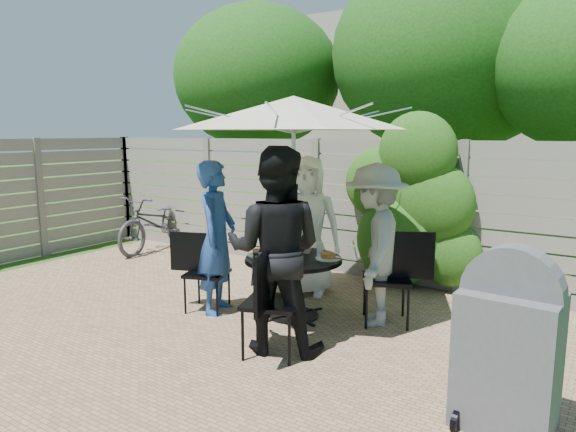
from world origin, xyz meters
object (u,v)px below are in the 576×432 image
Objects in this scene: chair_left at (206,288)px; plate_back at (300,248)px; umbrella at (294,113)px; chair_back at (308,270)px; person_left at (217,238)px; plate_right at (328,257)px; plate_left at (260,253)px; coffee_cup at (307,248)px; glass_front at (299,257)px; person_back at (307,226)px; person_front at (275,251)px; bicycle at (157,222)px; bbq_grill at (508,347)px; syrup_jug at (289,249)px; chair_front at (272,324)px; chair_right at (387,297)px; person_right at (375,245)px; plate_front at (286,264)px; glass_back at (289,245)px.

plate_back is at bearing 22.60° from chair_left.
chair_back is (-0.36, 0.89, -1.86)m from umbrella.
person_left is 1.20m from plate_right.
plate_right is at bearing 16.96° from chair_back.
plate_back is 1.00× the size of plate_left.
person_left reaches higher than coffee_cup.
plate_left is at bearing 172.68° from glass_front.
chair_back is at bearing 90.38° from person_back.
person_back is at bearing -90.00° from person_front.
bicycle is 1.43× the size of bbq_grill.
glass_front is 0.35m from syrup_jug.
chair_front is 3.76× the size of plate_back.
chair_right is 0.55m from person_right.
plate_back and plate_left have the same top height.
chair_front reaches higher than chair_back.
bbq_grill is (2.57, -1.72, -0.27)m from person_back.
person_front is at bearing -91.59° from plate_right.
plate_front is (-0.76, -0.70, 0.39)m from chair_right.
plate_left is at bearing -158.14° from umbrella.
bbq_grill is at bearing -28.22° from plate_back.
plate_back is (-0.90, 0.03, -0.14)m from person_right.
person_back is at bearing -46.28° from chair_right.
glass_back is at bearing 7.57° from chair_front.
chair_left is 3.34× the size of plate_right.
glass_back is at bearing -169.08° from coffee_cup.
plate_front is at bearing 166.90° from bbq_grill.
glass_front reaches higher than coffee_cup.
person_back is 6.41× the size of plate_front.
bicycle is (-3.28, 0.63, -0.37)m from person_back.
person_front reaches higher than chair_back.
plate_right is (1.10, 0.44, -0.15)m from person_left.
chair_back is at bearing 111.92° from umbrella.
chair_front reaches higher than plate_right.
glass_front is (0.06, 0.13, 0.05)m from plate_front.
bbq_grill reaches higher than chair_front.
plate_left is 2.73m from bbq_grill.
person_left is at bearing -158.14° from plate_right.
chair_right is at bearing -89.95° from person_left.
plate_right is 1.62× the size of syrup_jug.
bicycle is at bearing 155.02° from plate_front.
bbq_grill is (2.07, -0.75, -0.16)m from glass_front.
coffee_cup is (0.91, 0.60, 0.45)m from chair_left.
syrup_jug is at bearing 6.06° from chair_front.
umbrella is 1.42m from glass_front.
plate_front is at bearing -33.69° from bicycle.
person_right is 1.20m from plate_left.
glass_back is 0.21m from coffee_cup.
chair_left reaches higher than glass_back.
person_back is at bearing 149.30° from bbq_grill.
bicycle is (-2.69, 1.76, 0.20)m from chair_left.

